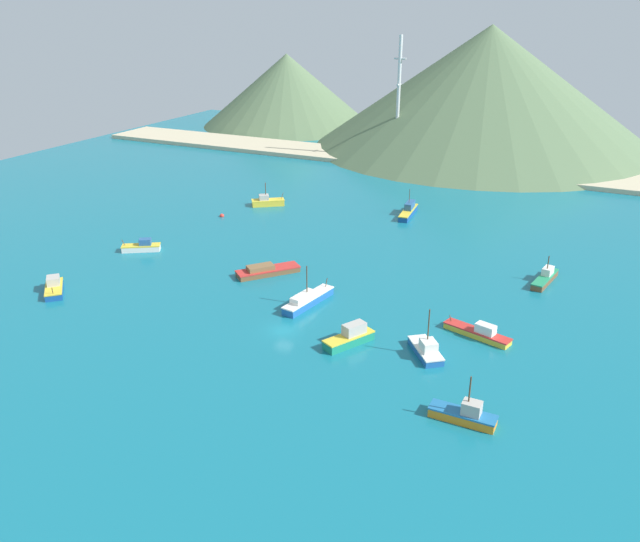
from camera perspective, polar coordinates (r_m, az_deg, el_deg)
name	(u,v)px	position (r m, az deg, el deg)	size (l,w,h in m)	color
ground	(362,263)	(118.48, 3.73, 0.75)	(260.00, 280.00, 0.50)	#146B7F
fishing_boat_0	(409,211)	(145.42, 7.87, 5.32)	(3.15, 11.15, 6.03)	#14478C
fishing_boat_1	(267,202)	(151.78, -4.69, 6.16)	(7.70, 6.60, 5.50)	gold
fishing_boat_2	(54,287)	(113.81, -22.55, -1.36)	(6.92, 6.95, 2.51)	#14478C
fishing_boat_3	(267,271)	(112.61, -4.76, 0.04)	(9.57, 10.59, 1.85)	brown
fishing_boat_4	(308,300)	(100.82, -1.12, -2.57)	(4.04, 11.34, 6.68)	#1E5BA8
fishing_boat_5	(350,337)	(89.66, 2.70, -5.87)	(5.62, 7.87, 2.95)	#198466
fishing_boat_6	(545,278)	(115.53, 19.38, -0.57)	(3.44, 9.43, 4.64)	brown
fishing_boat_7	(464,414)	(76.18, 12.70, -12.31)	(7.69, 2.40, 5.97)	orange
fishing_boat_8	(479,332)	(94.24, 13.92, -5.30)	(10.18, 4.78, 2.29)	gold
fishing_boat_9	(142,247)	(127.58, -15.54, 2.09)	(7.27, 5.71, 2.42)	silver
fishing_boat_10	(426,349)	(88.10, 9.42, -6.89)	(6.50, 7.31, 6.97)	#1E5BA8
buoy_0	(222,216)	(144.95, -8.71, 4.86)	(1.01, 1.01, 1.01)	red
beach_strip	(467,167)	(190.79, 12.89, 9.00)	(247.00, 18.57, 1.20)	#C6B793
hill_west	(287,90)	(254.83, -2.94, 15.76)	(64.83, 64.83, 26.58)	#56704C
hill_central	(487,88)	(219.02, 14.60, 15.47)	(109.87, 109.87, 38.03)	#56704C
radio_tower	(398,99)	(194.58, 6.96, 14.96)	(3.58, 2.87, 35.83)	silver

